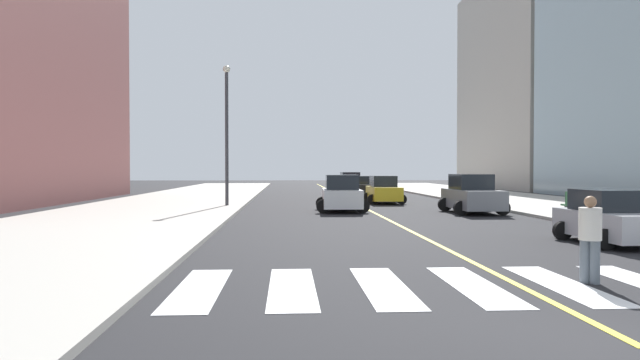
# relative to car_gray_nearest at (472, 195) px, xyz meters

# --- Properties ---
(sidewalk_kerb_east) EXTENTS (10.00, 120.00, 0.15)m
(sidewalk_kerb_east) POSITION_rel_car_gray_nearest_xyz_m (7.09, -2.08, -0.88)
(sidewalk_kerb_east) COLOR #B2ADA3
(sidewalk_kerb_east) RESTS_ON ground
(sidewalk_kerb_west) EXTENTS (10.00, 120.00, 0.15)m
(sidewalk_kerb_west) POSITION_rel_car_gray_nearest_xyz_m (-17.31, -2.08, -0.88)
(sidewalk_kerb_west) COLOR #B2ADA3
(sidewalk_kerb_west) RESTS_ON ground
(crosswalk_paint) EXTENTS (13.50, 4.00, 0.01)m
(crosswalk_paint) POSITION_rel_car_gray_nearest_xyz_m (-5.11, -18.08, -0.95)
(crosswalk_paint) COLOR silver
(crosswalk_paint) RESTS_ON ground
(lane_divider_paint) EXTENTS (0.16, 80.00, 0.01)m
(lane_divider_paint) POSITION_rel_car_gray_nearest_xyz_m (-5.11, 17.92, -0.95)
(lane_divider_paint) COLOR yellow
(lane_divider_paint) RESTS_ON ground
(parking_garage_concrete) EXTENTS (18.00, 24.00, 25.49)m
(parking_garage_concrete) POSITION_rel_car_gray_nearest_xyz_m (23.22, 37.21, 11.79)
(parking_garage_concrete) COLOR #B2ADA3
(parking_garage_concrete) RESTS_ON ground
(car_gray_nearest) EXTENTS (2.88, 4.60, 2.05)m
(car_gray_nearest) POSITION_rel_car_gray_nearest_xyz_m (0.00, 0.00, 0.00)
(car_gray_nearest) COLOR slate
(car_gray_nearest) RESTS_ON ground
(car_yellow_second) EXTENTS (2.61, 4.18, 1.86)m
(car_yellow_second) POSITION_rel_car_gray_nearest_xyz_m (-3.19, 8.72, -0.09)
(car_yellow_second) COLOR gold
(car_yellow_second) RESTS_ON ground
(car_black_third) EXTENTS (2.46, 3.91, 1.74)m
(car_black_third) POSITION_rel_car_gray_nearest_xyz_m (-3.50, 17.94, -0.15)
(car_black_third) COLOR black
(car_black_third) RESTS_ON ground
(car_white_fourth) EXTENTS (2.92, 4.57, 2.01)m
(car_white_fourth) POSITION_rel_car_gray_nearest_xyz_m (-6.74, 1.61, -0.02)
(car_white_fourth) COLOR silver
(car_white_fourth) RESTS_ON ground
(car_red_fifth) EXTENTS (2.87, 4.55, 2.02)m
(car_red_fifth) POSITION_rel_car_gray_nearest_xyz_m (-3.51, 26.17, -0.02)
(car_red_fifth) COLOR red
(car_red_fifth) RESTS_ON ground
(car_silver_sixth) EXTENTS (2.45, 3.83, 1.68)m
(car_silver_sixth) POSITION_rel_car_gray_nearest_xyz_m (0.20, -12.24, -0.17)
(car_silver_sixth) COLOR #B7B7BC
(car_silver_sixth) RESTS_ON ground
(park_bench) EXTENTS (1.83, 0.65, 1.12)m
(park_bench) POSITION_rel_car_gray_nearest_xyz_m (4.18, -3.39, -0.27)
(park_bench) COLOR #33603D
(park_bench) RESTS_ON sidewalk_kerb_east
(pedestrian_crossing) EXTENTS (0.44, 0.44, 1.78)m
(pedestrian_crossing) POSITION_rel_car_gray_nearest_xyz_m (-3.58, -18.01, 0.02)
(pedestrian_crossing) COLOR slate
(pedestrian_crossing) RESTS_ON ground
(street_lamp) EXTENTS (0.44, 0.44, 8.37)m
(street_lamp) POSITION_rel_car_gray_nearest_xyz_m (-13.33, 4.92, 4.06)
(street_lamp) COLOR #38383D
(street_lamp) RESTS_ON sidewalk_kerb_west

